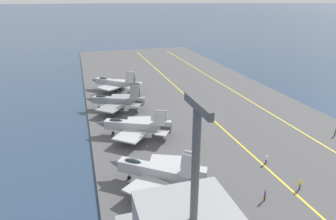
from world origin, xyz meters
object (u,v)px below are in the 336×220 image
object	(u,v)px
crew_yellow_vest	(300,184)
crew_purple_vest	(265,195)
parked_jet_fourth	(115,83)
crew_white_vest	(266,159)
parked_jet_nearest	(156,171)
parked_jet_third	(116,101)
crew_green_vest	(335,132)
parked_jet_second	(134,126)

from	to	relation	value
crew_yellow_vest	crew_purple_vest	bearing A→B (deg)	96.56
parked_jet_fourth	crew_yellow_vest	size ratio (longest dim) A/B	8.65
crew_white_vest	crew_purple_vest	xyz separation A→B (m)	(-8.55, 5.89, 0.04)
parked_jet_nearest	parked_jet_third	size ratio (longest dim) A/B	0.98
parked_jet_third	crew_white_vest	distance (m)	39.81
parked_jet_third	crew_white_vest	size ratio (longest dim) A/B	8.72
crew_purple_vest	crew_yellow_vest	bearing A→B (deg)	-83.44
crew_green_vest	crew_white_vest	size ratio (longest dim) A/B	0.99
parked_jet_nearest	parked_jet_second	xyz separation A→B (m)	(17.89, -0.00, -0.22)
parked_jet_second	crew_yellow_vest	size ratio (longest dim) A/B	8.95
crew_white_vest	crew_green_vest	bearing A→B (deg)	-74.83
crew_purple_vest	crew_yellow_vest	size ratio (longest dim) A/B	1.02
parked_jet_fourth	parked_jet_second	bearing A→B (deg)	179.76
crew_green_vest	crew_yellow_vest	distance (m)	23.43
parked_jet_second	crew_purple_vest	distance (m)	29.27
parked_jet_nearest	parked_jet_third	bearing A→B (deg)	2.78
crew_white_vest	parked_jet_fourth	bearing A→B (deg)	21.56
crew_white_vest	parked_jet_nearest	bearing A→B (deg)	91.94
parked_jet_third	crew_green_vest	size ratio (longest dim) A/B	8.80
crew_white_vest	crew_purple_vest	world-z (taller)	crew_purple_vest
crew_green_vest	crew_white_vest	bearing A→B (deg)	105.17
parked_jet_fourth	crew_green_vest	world-z (taller)	parked_jet_fourth
parked_jet_second	crew_white_vest	world-z (taller)	parked_jet_second
parked_jet_third	crew_purple_vest	world-z (taller)	parked_jet_third
parked_jet_fourth	crew_yellow_vest	distance (m)	60.82
parked_jet_third	crew_yellow_vest	bearing A→B (deg)	-151.97
parked_jet_nearest	crew_yellow_vest	size ratio (longest dim) A/B	8.45
parked_jet_second	parked_jet_fourth	bearing A→B (deg)	-0.24
parked_jet_nearest	parked_jet_fourth	world-z (taller)	parked_jet_nearest
crew_yellow_vest	parked_jet_second	bearing A→B (deg)	39.12
parked_jet_second	crew_purple_vest	size ratio (longest dim) A/B	8.74
parked_jet_fourth	crew_purple_vest	distance (m)	59.71
parked_jet_fourth	crew_purple_vest	size ratio (longest dim) A/B	8.44
parked_jet_nearest	crew_yellow_vest	xyz separation A→B (m)	(-7.13, -20.35, -1.53)
parked_jet_fourth	crew_white_vest	xyz separation A→B (m)	(-49.55, -19.58, -1.58)
parked_jet_nearest	crew_purple_vest	size ratio (longest dim) A/B	8.24
parked_jet_nearest	crew_white_vest	xyz separation A→B (m)	(0.67, -19.71, -1.54)
parked_jet_third	crew_green_vest	world-z (taller)	parked_jet_third
crew_green_vest	crew_purple_vest	size ratio (longest dim) A/B	0.96
parked_jet_nearest	parked_jet_fourth	size ratio (longest dim) A/B	0.98
parked_jet_third	crew_yellow_vest	distance (m)	46.86
crew_green_vest	crew_purple_vest	xyz separation A→B (m)	(-13.96, 25.87, 0.05)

